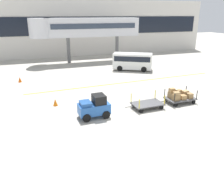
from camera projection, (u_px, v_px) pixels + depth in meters
name	position (u px, v px, depth m)	size (l,w,h in m)	color
ground_plane	(135.00, 118.00, 15.40)	(120.00, 120.00, 0.00)	#B2ADA0
apron_lead_line	(128.00, 82.00, 23.46)	(20.58, 0.20, 0.01)	yellow
terminal_building	(70.00, 28.00, 37.23)	(49.29, 2.51, 9.00)	beige
jet_bridge	(82.00, 28.00, 31.95)	(15.59, 3.00, 6.25)	silver
baggage_tug	(94.00, 107.00, 15.32)	(2.15, 1.32, 1.58)	#2659A5
baggage_cart_lead	(147.00, 104.00, 16.91)	(3.03, 1.51, 1.10)	#4C4C4F
baggage_cart_middle	(179.00, 96.00, 17.89)	(3.03, 1.51, 1.19)	#4C4C4F
shuttle_van	(133.00, 60.00, 28.25)	(5.11, 4.03, 2.10)	white
safety_cone_near	(55.00, 102.00, 17.40)	(0.36, 0.36, 0.55)	orange
safety_cone_far	(20.00, 80.00, 23.40)	(0.36, 0.36, 0.55)	#EA590F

